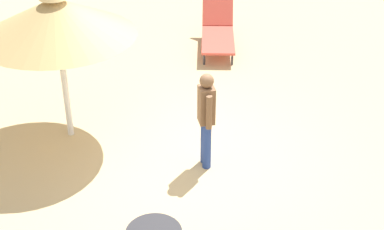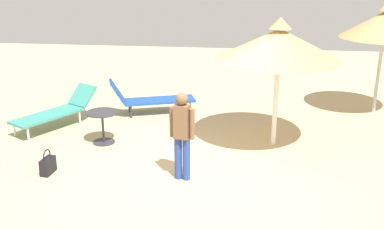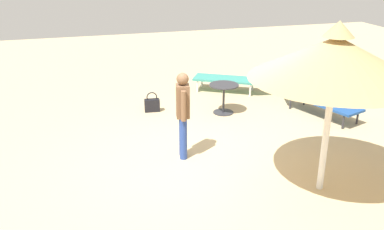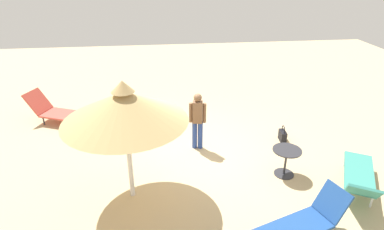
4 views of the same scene
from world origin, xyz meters
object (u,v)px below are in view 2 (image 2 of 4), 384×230
at_px(parasol_umbrella_back, 279,44).
at_px(side_table_round, 103,122).
at_px(person_standing_near_right, 182,132).
at_px(lounge_chair_edge, 149,98).
at_px(handbag, 48,165).
at_px(lounge_chair_near_left, 57,110).

xyz_separation_m(parasol_umbrella_back, side_table_round, (-0.33, 3.45, -1.60)).
bearing_deg(person_standing_near_right, lounge_chair_edge, 21.14).
relative_size(lounge_chair_edge, handbag, 4.60).
xyz_separation_m(lounge_chair_edge, side_table_round, (-1.94, 0.54, 0.07)).
bearing_deg(lounge_chair_near_left, handbag, -161.27).
relative_size(parasol_umbrella_back, person_standing_near_right, 1.67).
distance_m(lounge_chair_edge, person_standing_near_right, 3.63).
relative_size(parasol_umbrella_back, handbag, 5.60).
relative_size(lounge_chair_near_left, lounge_chair_edge, 0.97).
bearing_deg(parasol_umbrella_back, lounge_chair_near_left, 84.44).
xyz_separation_m(parasol_umbrella_back, lounge_chair_near_left, (0.46, 4.76, -1.67)).
distance_m(parasol_umbrella_back, lounge_chair_edge, 3.72).
bearing_deg(lounge_chair_edge, parasol_umbrella_back, -118.96).
xyz_separation_m(lounge_chair_near_left, side_table_round, (-0.79, -1.31, 0.07)).
bearing_deg(lounge_chair_near_left, parasol_umbrella_back, -95.56).
bearing_deg(person_standing_near_right, lounge_chair_near_left, 54.94).
relative_size(parasol_umbrella_back, side_table_round, 3.86).
bearing_deg(side_table_round, lounge_chair_near_left, 58.86).
height_order(person_standing_near_right, handbag, person_standing_near_right).
distance_m(handbag, side_table_round, 1.63).
distance_m(parasol_umbrella_back, lounge_chair_near_left, 5.07).
bearing_deg(side_table_round, parasol_umbrella_back, -84.57).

